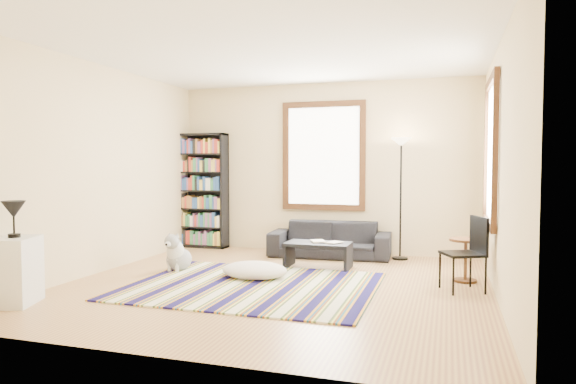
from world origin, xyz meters
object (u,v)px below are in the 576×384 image
(floor_cushion, at_px, (255,270))
(side_table, at_px, (465,260))
(sofa, at_px, (330,239))
(bookshelf, at_px, (202,191))
(coffee_table, at_px, (318,255))
(folding_chair, at_px, (463,254))
(white_cabinet, at_px, (15,271))
(dog, at_px, (179,252))
(floor_lamp, at_px, (401,199))

(floor_cushion, distance_m, side_table, 2.64)
(sofa, relative_size, bookshelf, 0.94)
(coffee_table, bearing_deg, folding_chair, -22.92)
(bookshelf, distance_m, side_table, 4.65)
(folding_chair, bearing_deg, coffee_table, 132.78)
(white_cabinet, distance_m, dog, 2.17)
(sofa, bearing_deg, white_cabinet, -127.56)
(bookshelf, distance_m, white_cabinet, 4.02)
(coffee_table, relative_size, folding_chair, 1.05)
(white_cabinet, bearing_deg, sofa, 36.92)
(white_cabinet, bearing_deg, folding_chair, 5.05)
(side_table, relative_size, dog, 1.04)
(floor_lamp, bearing_deg, dog, -147.99)
(floor_lamp, height_order, side_table, floor_lamp)
(side_table, bearing_deg, sofa, 148.73)
(floor_lamp, distance_m, dog, 3.40)
(floor_cushion, bearing_deg, bookshelf, 130.61)
(bookshelf, bearing_deg, white_cabinet, -92.13)
(folding_chair, xyz_separation_m, white_cabinet, (-4.45, -1.97, -0.08))
(floor_cushion, relative_size, floor_lamp, 0.46)
(sofa, distance_m, side_table, 2.33)
(floor_cushion, height_order, white_cabinet, white_cabinet)
(sofa, xyz_separation_m, side_table, (1.99, -1.21, -0.01))
(dog, bearing_deg, white_cabinet, -109.21)
(floor_cushion, bearing_deg, coffee_table, 55.71)
(bookshelf, bearing_deg, folding_chair, -24.79)
(coffee_table, xyz_separation_m, dog, (-1.78, -0.75, 0.08))
(sofa, height_order, floor_lamp, floor_lamp)
(floor_lamp, height_order, white_cabinet, floor_lamp)
(sofa, xyz_separation_m, white_cabinet, (-2.51, -3.69, 0.07))
(bookshelf, relative_size, dog, 3.86)
(floor_lamp, relative_size, white_cabinet, 2.66)
(floor_cushion, bearing_deg, side_table, 13.29)
(floor_cushion, height_order, floor_lamp, floor_lamp)
(side_table, distance_m, dog, 3.76)
(coffee_table, height_order, side_table, side_table)
(coffee_table, height_order, dog, dog)
(side_table, xyz_separation_m, dog, (-3.73, -0.46, -0.01))
(sofa, distance_m, floor_lamp, 1.27)
(floor_lamp, xyz_separation_m, folding_chair, (0.86, -1.82, -0.50))
(bookshelf, xyz_separation_m, coffee_table, (2.40, -1.18, -0.82))
(dog, bearing_deg, side_table, 8.48)
(floor_lamp, xyz_separation_m, white_cabinet, (-3.59, -3.79, -0.58))
(folding_chair, relative_size, dog, 1.66)
(floor_lamp, bearing_deg, folding_chair, -64.68)
(coffee_table, relative_size, floor_lamp, 0.48)
(floor_lamp, xyz_separation_m, side_table, (0.91, -1.31, -0.66))
(floor_cushion, relative_size, dog, 1.65)
(floor_cushion, distance_m, dog, 1.19)
(coffee_table, bearing_deg, bookshelf, 153.76)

